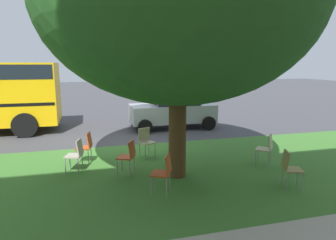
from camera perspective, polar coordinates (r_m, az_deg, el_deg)
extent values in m
plane|color=#424247|center=(10.98, -6.78, -4.44)|extent=(80.00, 80.00, 0.00)
cube|color=#3D752D|center=(7.97, -3.30, -10.21)|extent=(48.00, 6.00, 0.01)
cylinder|color=brown|center=(7.50, 1.80, -0.79)|extent=(0.44, 0.44, 2.70)
ellipsoid|color=#2D6B28|center=(7.49, 1.94, 21.66)|extent=(6.55, 6.55, 4.84)
cube|color=#C64C1E|center=(9.08, -15.71, -5.09)|extent=(0.49, 0.50, 0.04)
cube|color=#C64C1E|center=(8.98, -14.67, -3.63)|extent=(0.18, 0.41, 0.40)
cylinder|color=gray|center=(9.35, -16.39, -6.13)|extent=(0.02, 0.02, 0.42)
cylinder|color=gray|center=(9.02, -16.97, -6.77)|extent=(0.02, 0.02, 0.42)
cylinder|color=gray|center=(9.27, -14.35, -6.17)|extent=(0.02, 0.02, 0.42)
cylinder|color=gray|center=(8.94, -14.85, -6.83)|extent=(0.02, 0.02, 0.42)
cube|color=olive|center=(7.56, 22.58, -8.68)|extent=(0.52, 0.53, 0.04)
cube|color=olive|center=(7.44, 21.39, -6.98)|extent=(0.21, 0.40, 0.40)
cylinder|color=gray|center=(7.54, 24.13, -10.72)|extent=(0.02, 0.02, 0.42)
cylinder|color=gray|center=(7.85, 23.25, -9.80)|extent=(0.02, 0.02, 0.42)
cylinder|color=gray|center=(7.43, 21.62, -10.84)|extent=(0.02, 0.02, 0.42)
cylinder|color=gray|center=(7.75, 20.83, -9.90)|extent=(0.02, 0.02, 0.42)
cube|color=#C64C1E|center=(7.97, -8.05, -6.98)|extent=(0.55, 0.55, 0.04)
cube|color=#C64C1E|center=(7.84, -6.84, -5.41)|extent=(0.25, 0.40, 0.40)
cylinder|color=gray|center=(8.26, -8.72, -8.05)|extent=(0.02, 0.02, 0.42)
cylinder|color=gray|center=(7.94, -9.61, -8.84)|extent=(0.02, 0.02, 0.42)
cylinder|color=gray|center=(8.15, -6.44, -8.24)|extent=(0.02, 0.02, 0.42)
cylinder|color=gray|center=(7.83, -7.25, -9.06)|extent=(0.02, 0.02, 0.42)
cube|color=#ADA393|center=(8.39, -17.47, -6.48)|extent=(0.50, 0.51, 0.04)
cube|color=#ADA393|center=(8.27, -16.37, -4.94)|extent=(0.19, 0.41, 0.40)
cylinder|color=gray|center=(8.67, -18.09, -7.54)|extent=(0.02, 0.02, 0.42)
cylinder|color=gray|center=(8.35, -18.89, -8.29)|extent=(0.02, 0.02, 0.42)
cylinder|color=gray|center=(8.57, -15.92, -7.64)|extent=(0.02, 0.02, 0.42)
cylinder|color=gray|center=(8.24, -16.64, -8.41)|extent=(0.02, 0.02, 0.42)
cube|color=#C64C1E|center=(6.77, -1.42, -10.11)|extent=(0.55, 0.56, 0.04)
cube|color=#C64C1E|center=(6.65, 0.10, -8.29)|extent=(0.26, 0.39, 0.40)
cylinder|color=gray|center=(7.05, -2.44, -11.24)|extent=(0.02, 0.02, 0.42)
cylinder|color=gray|center=(6.73, -3.21, -12.35)|extent=(0.02, 0.02, 0.42)
cylinder|color=gray|center=(6.98, 0.32, -11.46)|extent=(0.02, 0.02, 0.42)
cylinder|color=gray|center=(6.65, -0.31, -12.60)|extent=(0.02, 0.02, 0.42)
cube|color=beige|center=(9.33, -3.98, -4.30)|extent=(0.54, 0.53, 0.04)
cube|color=beige|center=(9.42, -4.60, -2.66)|extent=(0.40, 0.23, 0.40)
cylinder|color=gray|center=(9.16, -4.33, -6.07)|extent=(0.02, 0.02, 0.42)
cylinder|color=gray|center=(9.35, -2.46, -5.70)|extent=(0.02, 0.02, 0.42)
cylinder|color=gray|center=(9.43, -5.45, -5.59)|extent=(0.02, 0.02, 0.42)
cylinder|color=gray|center=(9.62, -3.62, -5.24)|extent=(0.02, 0.02, 0.42)
cube|color=beige|center=(9.01, 17.63, -5.31)|extent=(0.58, 0.58, 0.04)
cube|color=beige|center=(8.92, 18.85, -3.94)|extent=(0.34, 0.35, 0.40)
cylinder|color=gray|center=(9.28, 16.73, -6.28)|extent=(0.02, 0.02, 0.42)
cylinder|color=gray|center=(8.94, 16.25, -6.90)|extent=(0.02, 0.02, 0.42)
cylinder|color=gray|center=(9.22, 18.81, -6.51)|extent=(0.02, 0.02, 0.42)
cylinder|color=gray|center=(8.88, 18.41, -7.14)|extent=(0.02, 0.02, 0.42)
cube|color=#ADB2B7|center=(13.42, 0.80, 1.35)|extent=(3.70, 1.64, 0.76)
cube|color=#1E232B|center=(13.37, 1.43, 4.13)|extent=(1.90, 1.44, 0.64)
cylinder|color=black|center=(12.34, -4.35, -1.29)|extent=(0.60, 0.18, 0.60)
cylinder|color=black|center=(14.02, -5.70, 0.12)|extent=(0.60, 0.18, 0.60)
cylinder|color=black|center=(13.14, 7.73, -0.63)|extent=(0.60, 0.18, 0.60)
cylinder|color=black|center=(14.73, 5.10, 0.64)|extent=(0.60, 0.18, 0.60)
cylinder|color=black|center=(12.97, -25.49, -0.91)|extent=(0.96, 0.28, 0.96)
cylinder|color=black|center=(15.42, -23.89, 0.90)|extent=(0.96, 0.28, 0.96)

